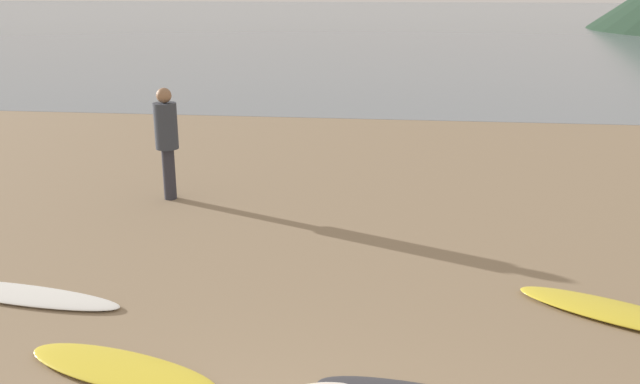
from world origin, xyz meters
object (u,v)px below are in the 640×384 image
(surfboard_1, at_px, (21,295))
(surfboard_2, at_px, (121,369))
(surfboard_5, at_px, (622,314))
(person_1, at_px, (166,135))

(surfboard_1, xyz_separation_m, surfboard_2, (1.74, -1.36, 0.01))
(surfboard_2, height_order, surfboard_5, surfboard_5)
(surfboard_1, relative_size, surfboard_2, 1.26)
(surfboard_2, xyz_separation_m, person_1, (-1.24, 5.07, 1.03))
(surfboard_1, bearing_deg, surfboard_2, -29.46)
(surfboard_1, bearing_deg, person_1, 90.96)
(surfboard_2, distance_m, surfboard_5, 5.11)
(surfboard_2, bearing_deg, person_1, 119.26)
(surfboard_5, distance_m, person_1, 7.05)
(surfboard_5, bearing_deg, person_1, 178.41)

